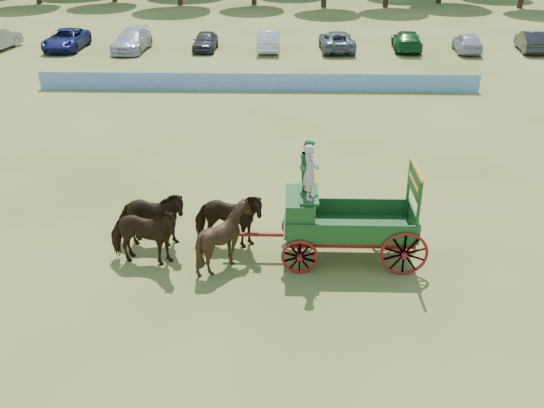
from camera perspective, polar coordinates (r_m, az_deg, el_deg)
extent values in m
plane|color=#A39949|center=(19.69, -0.98, -3.22)|extent=(160.00, 160.00, 0.00)
imported|color=black|center=(18.23, -12.01, -2.96)|extent=(2.38, 1.32, 1.91)
imported|color=black|center=(19.18, -11.31, -1.38)|extent=(2.31, 1.14, 1.91)
imported|color=black|center=(17.83, -4.48, -3.11)|extent=(1.90, 1.73, 1.91)
imported|color=black|center=(18.80, -4.15, -1.50)|extent=(2.36, 1.27, 1.91)
cube|color=maroon|center=(18.40, 2.57, -3.35)|extent=(0.12, 2.00, 0.12)
cube|color=maroon|center=(18.70, 11.82, -3.40)|extent=(0.12, 2.00, 0.12)
cube|color=maroon|center=(17.95, 7.41, -3.91)|extent=(3.80, 0.10, 0.12)
cube|color=maroon|center=(18.91, 7.11, -2.26)|extent=(3.80, 0.10, 0.12)
cube|color=maroon|center=(18.33, -0.23, -2.91)|extent=(2.80, 0.09, 0.09)
cube|color=#1C4F1A|center=(18.30, 7.30, -2.29)|extent=(3.80, 1.80, 0.10)
cube|color=#1C4F1A|center=(17.39, 7.61, -2.78)|extent=(3.80, 0.06, 0.55)
cube|color=#1C4F1A|center=(18.94, 7.12, -0.24)|extent=(3.80, 0.06, 0.55)
cube|color=#1C4F1A|center=(18.45, 13.17, -1.50)|extent=(0.06, 1.80, 0.55)
cube|color=#1C4F1A|center=(17.95, 2.63, -0.70)|extent=(0.85, 1.70, 1.05)
cube|color=#1C4F1A|center=(17.71, 3.48, 0.94)|extent=(0.55, 1.50, 0.08)
cube|color=#1C4F1A|center=(18.04, 1.41, -1.25)|extent=(0.10, 1.60, 0.65)
cube|color=#1C4F1A|center=(18.18, 1.97, -2.10)|extent=(0.55, 1.60, 0.06)
cube|color=#1C4F1A|center=(17.45, 13.60, -0.81)|extent=(0.08, 0.08, 1.80)
cube|color=#1C4F1A|center=(18.87, 12.70, 1.37)|extent=(0.08, 0.08, 1.80)
cube|color=#1C4F1A|center=(17.91, 13.32, 2.06)|extent=(0.07, 1.75, 0.75)
cube|color=gold|center=(17.76, 13.45, 3.24)|extent=(0.08, 1.80, 0.09)
cube|color=gold|center=(17.90, 13.19, 2.06)|extent=(0.02, 1.30, 0.12)
torus|color=maroon|center=(17.60, 2.61, -5.00)|extent=(1.09, 0.09, 1.09)
torus|color=maroon|center=(19.25, 2.53, -2.11)|extent=(1.09, 0.09, 1.09)
torus|color=maroon|center=(17.84, 12.33, -4.61)|extent=(1.39, 0.09, 1.39)
torus|color=maroon|center=(19.48, 11.40, -1.79)|extent=(1.39, 0.09, 1.39)
imported|color=#D09FAE|center=(17.05, 3.59, 3.05)|extent=(0.39, 0.59, 1.62)
imported|color=#276836|center=(17.72, 3.52, 3.73)|extent=(0.57, 0.73, 1.50)
cube|color=#205FAE|center=(36.39, -1.36, 11.40)|extent=(26.00, 0.08, 1.05)
imported|color=navy|center=(50.60, -18.80, 14.45)|extent=(2.58, 5.52, 1.53)
imported|color=silver|center=(48.69, -13.05, 14.76)|extent=(2.44, 5.51, 1.57)
imported|color=#333338|center=(48.03, -6.29, 15.00)|extent=(1.74, 4.16, 1.41)
imported|color=silver|center=(47.53, -0.30, 15.13)|extent=(1.66, 4.74, 1.56)
imported|color=slate|center=(47.85, 6.11, 15.02)|extent=(2.62, 5.42, 1.49)
imported|color=#144C1E|center=(48.93, 12.57, 14.79)|extent=(2.38, 5.15, 1.46)
imported|color=#B2B2B7|center=(49.26, 17.92, 14.27)|extent=(2.10, 4.48, 1.48)
imported|color=#262628|center=(51.23, 23.21, 13.90)|extent=(2.24, 4.84, 1.54)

